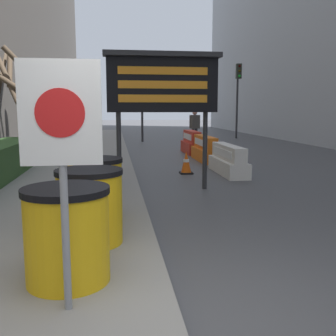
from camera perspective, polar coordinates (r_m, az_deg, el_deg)
name	(u,v)px	position (r m, az deg, el deg)	size (l,w,h in m)	color
bare_tree	(21,101)	(12.61, -20.50, 9.10)	(1.82, 1.84, 3.38)	#4C3D2D
barrel_drum_foreground	(67,234)	(3.74, -14.42, -9.33)	(0.79, 0.79, 0.88)	yellow
barrel_drum_middle	(90,206)	(4.73, -11.28, -5.45)	(0.79, 0.79, 0.88)	yellow
barrel_drum_back	(96,188)	(5.75, -10.47, -2.94)	(0.79, 0.79, 0.88)	yellow
warning_sign	(61,136)	(3.03, -15.22, 4.45)	(0.60, 0.08, 1.93)	gray
message_board	(163,85)	(8.26, -0.80, 11.98)	(2.41, 0.36, 2.86)	#28282B
jersey_barrier_white	(228,161)	(10.60, 8.72, 1.00)	(0.55, 2.18, 0.77)	silver
jersey_barrier_orange_near	(205,150)	(13.18, 5.42, 2.63)	(0.54, 2.14, 0.83)	orange
jersey_barrier_red_striped	(192,143)	(15.44, 3.47, 3.59)	(0.56, 1.92, 0.88)	red
traffic_cone_near	(197,143)	(16.90, 4.23, 3.62)	(0.31, 0.31, 0.56)	black
traffic_cone_mid	(186,163)	(10.50, 2.65, 0.79)	(0.34, 0.34, 0.61)	black
traffic_light_near_curb	(142,89)	(20.82, -3.78, 11.38)	(0.28, 0.45, 3.79)	#2D2D30
traffic_light_far_side	(238,85)	(23.60, 10.13, 11.78)	(0.28, 0.45, 4.30)	#2D2D30
pedestrian_worker	(195,125)	(18.76, 3.90, 6.28)	(0.50, 0.41, 1.66)	#333338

